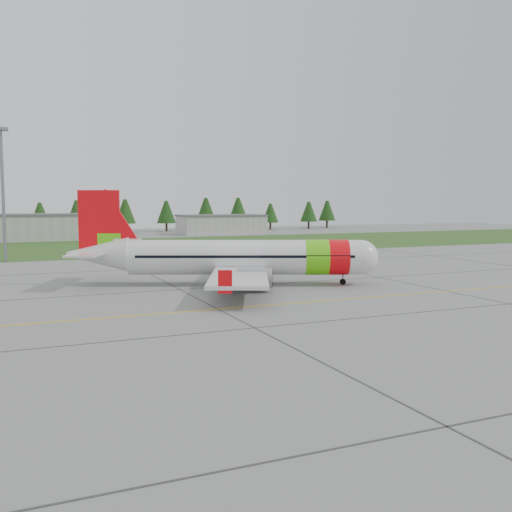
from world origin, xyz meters
name	(u,v)px	position (x,y,z in m)	size (l,w,h in m)	color
ground	(420,312)	(0.00, 0.00, 0.00)	(320.00, 320.00, 0.00)	gray
aircraft	(238,258)	(-8.05, 21.01, 3.02)	(32.92, 31.25, 10.48)	silver
service_van	(148,243)	(-9.47, 59.33, 2.10)	(1.47, 1.38, 4.20)	silver
grass_strip	(169,245)	(0.00, 82.00, 0.01)	(320.00, 50.00, 0.03)	#30561E
taxi_guideline	(365,298)	(0.00, 8.00, 0.01)	(120.00, 0.25, 0.02)	gold
hangar_west	(16,228)	(-30.00, 110.00, 3.00)	(32.00, 14.00, 6.00)	#A8A8A3
hangar_east	(221,225)	(25.00, 118.00, 2.60)	(24.00, 12.00, 5.20)	#A8A8A3
floodlight_mast	(3,197)	(-32.00, 58.00, 10.00)	(0.50, 0.50, 20.00)	slate
treeline	(121,216)	(0.00, 138.00, 5.00)	(160.00, 8.00, 10.00)	#1C3F14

